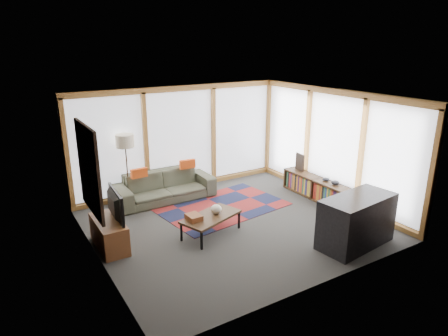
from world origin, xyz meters
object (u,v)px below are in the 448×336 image
floor_lamp (127,170)px  bookshelf (317,188)px  tv_console (109,234)px  sofa (165,186)px  bar_counter (356,221)px  coffee_table (211,225)px  television (111,205)px

floor_lamp → bookshelf: (3.93, -2.00, -0.57)m
bookshelf → tv_console: 4.90m
sofa → tv_console: size_ratio=2.18×
tv_console → bar_counter: bar_counter is taller
coffee_table → bookshelf: bearing=5.8°
floor_lamp → television: (-0.89, -1.76, -0.02)m
floor_lamp → bookshelf: 4.44m
coffee_table → bar_counter: bearing=-39.7°
sofa → television: size_ratio=2.45×
sofa → coffee_table: (0.05, -2.12, -0.14)m
coffee_table → tv_console: tv_console is taller
tv_console → coffee_table: bearing=-16.1°
floor_lamp → bar_counter: floor_lamp is taller
sofa → bar_counter: bar_counter is taller
bookshelf → television: size_ratio=2.13×
sofa → bookshelf: size_ratio=1.15×
coffee_table → sofa: bearing=91.3°
bookshelf → floor_lamp: bearing=153.0°
coffee_table → bookshelf: (3.07, 0.31, 0.05)m
floor_lamp → sofa: bearing=-13.7°
bookshelf → tv_console: bearing=177.5°
coffee_table → bookshelf: size_ratio=0.59×
sofa → bookshelf: bearing=-29.6°
bar_counter → television: bearing=142.8°
floor_lamp → coffee_table: 2.55m
television → bar_counter: 4.46m
bookshelf → bar_counter: size_ratio=1.36×
sofa → tv_console: bearing=-137.8°
sofa → television: television is taller
coffee_table → tv_console: size_ratio=1.12×
sofa → floor_lamp: bearing=166.8°
floor_lamp → tv_console: bearing=-118.5°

